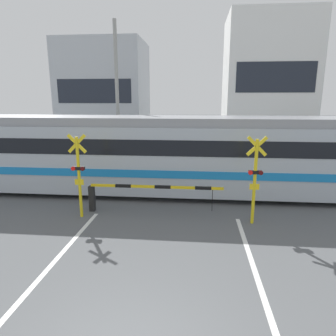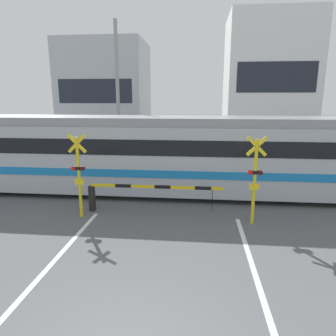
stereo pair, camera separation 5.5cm
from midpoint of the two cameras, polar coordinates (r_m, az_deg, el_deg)
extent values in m
cube|color=gray|center=(13.13, 0.38, -5.48)|extent=(50.00, 0.10, 0.08)
cube|color=gray|center=(14.49, 0.89, -3.69)|extent=(50.00, 0.10, 0.08)
cube|color=white|center=(7.54, -27.46, -22.49)|extent=(0.14, 10.39, 0.01)
cube|color=white|center=(6.73, 19.11, -26.44)|extent=(0.14, 10.39, 0.01)
cube|color=#ADB7C1|center=(13.73, -7.88, 2.20)|extent=(21.74, 2.91, 2.86)
cube|color=gray|center=(13.52, -8.09, 8.92)|extent=(21.53, 2.56, 0.36)
cube|color=#197AC6|center=(13.81, -7.82, 0.46)|extent=(21.76, 2.97, 0.32)
cube|color=black|center=(13.62, -7.96, 4.86)|extent=(20.87, 2.96, 0.64)
cylinder|color=black|center=(17.43, -29.27, -1.35)|extent=(0.76, 0.12, 0.76)
cylinder|color=black|center=(13.46, 20.77, -4.37)|extent=(0.76, 0.12, 0.76)
cylinder|color=black|center=(14.79, 19.36, -2.72)|extent=(0.76, 0.12, 0.76)
cube|color=black|center=(11.86, -14.41, -5.65)|extent=(0.20, 0.20, 0.99)
cube|color=yellow|center=(11.11, -2.44, -3.60)|extent=(4.95, 0.09, 0.09)
cube|color=black|center=(11.34, -8.65, -3.39)|extent=(0.59, 0.10, 0.10)
cube|color=black|center=(11.08, -1.16, -3.64)|extent=(0.59, 0.10, 0.10)
cube|color=black|center=(11.01, 6.56, -3.83)|extent=(0.59, 0.10, 0.10)
cylinder|color=black|center=(11.17, 8.28, -6.14)|extent=(0.02, 0.02, 0.83)
cube|color=black|center=(16.40, 11.48, -0.32)|extent=(0.20, 0.20, 0.99)
cube|color=yellow|center=(16.21, 2.82, 1.72)|extent=(4.95, 0.09, 0.09)
cube|color=black|center=(16.20, 7.20, 1.62)|extent=(0.59, 0.10, 0.10)
cube|color=black|center=(16.22, 1.95, 1.73)|extent=(0.59, 0.10, 0.10)
cube|color=black|center=(16.38, -3.25, 1.83)|extent=(0.59, 0.10, 0.10)
cylinder|color=black|center=(16.53, -4.41, 0.27)|extent=(0.02, 0.02, 0.83)
cylinder|color=yellow|center=(11.12, -16.69, -1.82)|extent=(0.11, 0.11, 2.93)
cube|color=yellow|center=(10.88, -17.12, 4.46)|extent=(0.68, 0.04, 0.68)
cube|color=yellow|center=(10.88, -17.12, 4.46)|extent=(0.68, 0.04, 0.68)
cube|color=black|center=(11.04, -16.81, -0.05)|extent=(0.44, 0.12, 0.12)
cylinder|color=red|center=(11.04, -17.77, -0.12)|extent=(0.15, 0.03, 0.15)
cylinder|color=#4C0C0C|center=(10.91, -16.13, -0.16)|extent=(0.15, 0.03, 0.15)
cube|color=yellow|center=(11.14, -16.68, -2.57)|extent=(0.32, 0.03, 0.20)
cylinder|color=yellow|center=(10.49, 16.02, -2.65)|extent=(0.11, 0.11, 2.93)
cube|color=yellow|center=(10.24, 16.45, 4.00)|extent=(0.68, 0.04, 0.68)
cube|color=yellow|center=(10.24, 16.45, 4.00)|extent=(0.68, 0.04, 0.68)
cube|color=black|center=(10.41, 16.14, -0.78)|extent=(0.44, 0.12, 0.12)
cylinder|color=red|center=(10.30, 15.28, -0.86)|extent=(0.15, 0.03, 0.15)
cylinder|color=#4C0C0C|center=(10.37, 17.14, -0.90)|extent=(0.15, 0.03, 0.15)
cube|color=yellow|center=(10.51, 15.99, -3.45)|extent=(0.32, 0.03, 0.20)
cylinder|color=brown|center=(19.14, -1.90, 1.58)|extent=(0.13, 0.13, 0.82)
cylinder|color=brown|center=(19.12, -1.49, 1.57)|extent=(0.13, 0.13, 0.82)
cube|color=maroon|center=(19.00, -1.71, 3.75)|extent=(0.38, 0.22, 0.65)
sphere|color=#997056|center=(18.93, -1.72, 5.06)|extent=(0.22, 0.22, 0.22)
cube|color=#B2B7BC|center=(25.89, -11.93, 13.04)|extent=(6.62, 5.33, 8.66)
cube|color=#1E232D|center=(23.35, -13.98, 14.03)|extent=(5.56, 0.03, 1.73)
cube|color=white|center=(25.32, 18.19, 14.55)|extent=(6.41, 5.33, 10.30)
cube|color=#1E232D|center=(22.74, 19.77, 15.98)|extent=(5.39, 0.03, 2.06)
cylinder|color=gray|center=(19.02, -9.73, 13.33)|extent=(0.22, 0.22, 8.73)
camera|label=1|loc=(0.03, -90.14, -0.03)|focal=32.00mm
camera|label=2|loc=(0.03, 89.86, 0.03)|focal=32.00mm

